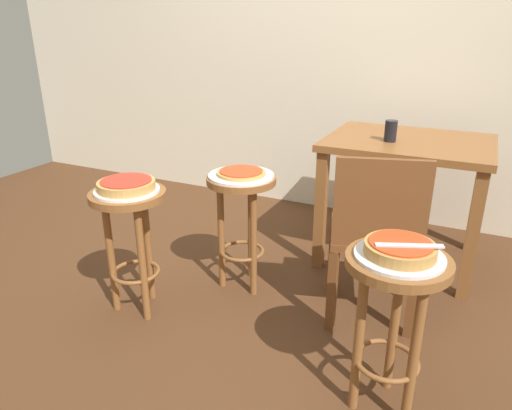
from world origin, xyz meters
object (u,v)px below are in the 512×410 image
object	(u,v)px
pizza_foreground	(400,249)
cup_near_edge	(391,131)
stool_leftside	(242,208)
pizza_server_knife	(409,245)
dining_table	(407,160)
pizza_leftside	(241,173)
pizza_middle	(126,185)
serving_plate_leftside	(241,176)
serving_plate_foreground	(399,256)
stool_middle	(131,225)
stool_foreground	(394,301)
wooden_chair	(375,232)
serving_plate_middle	(127,191)

from	to	relation	value
pizza_foreground	cup_near_edge	distance (m)	1.21
stool_leftside	pizza_server_knife	distance (m)	1.10
cup_near_edge	dining_table	bearing A→B (deg)	46.39
pizza_leftside	cup_near_edge	size ratio (longest dim) A/B	2.13
pizza_middle	serving_plate_leftside	xyz separation A→B (m)	(0.37, 0.43, -0.03)
serving_plate_foreground	serving_plate_leftside	bearing A→B (deg)	147.95
stool_leftside	cup_near_edge	distance (m)	0.94
serving_plate_foreground	stool_middle	size ratio (longest dim) A/B	0.48
pizza_foreground	serving_plate_leftside	xyz separation A→B (m)	(-0.88, 0.55, -0.03)
stool_foreground	stool_middle	bearing A→B (deg)	174.54
dining_table	serving_plate_foreground	bearing A→B (deg)	-82.12
stool_leftside	serving_plate_leftside	bearing A→B (deg)	82.87
stool_leftside	wooden_chair	size ratio (longest dim) A/B	0.75
serving_plate_leftside	pizza_leftside	bearing A→B (deg)	0.00
stool_foreground	pizza_leftside	distance (m)	1.06
serving_plate_foreground	dining_table	world-z (taller)	dining_table
stool_middle	serving_plate_leftside	size ratio (longest dim) A/B	1.88
stool_middle	pizza_leftside	distance (m)	0.60
pizza_middle	serving_plate_leftside	size ratio (longest dim) A/B	0.79
pizza_middle	cup_near_edge	bearing A→B (deg)	46.72
pizza_leftside	serving_plate_middle	bearing A→B (deg)	-130.75
pizza_foreground	pizza_server_knife	size ratio (longest dim) A/B	1.08
cup_near_edge	pizza_server_knife	xyz separation A→B (m)	(0.30, -1.19, -0.11)
stool_foreground	pizza_server_knife	size ratio (longest dim) A/B	2.88
stool_leftside	serving_plate_foreground	bearing A→B (deg)	-32.05
pizza_leftside	dining_table	distance (m)	1.01
pizza_foreground	stool_leftside	bearing A→B (deg)	147.95
serving_plate_middle	dining_table	bearing A→B (deg)	46.69
stool_foreground	stool_middle	xyz separation A→B (m)	(-1.26, 0.12, 0.00)
pizza_foreground	wooden_chair	world-z (taller)	wooden_chair
pizza_foreground	serving_plate_leftside	bearing A→B (deg)	147.95
pizza_middle	dining_table	world-z (taller)	dining_table
stool_leftside	wooden_chair	world-z (taller)	wooden_chair
stool_foreground	pizza_server_knife	bearing A→B (deg)	-33.69
pizza_foreground	dining_table	bearing A→B (deg)	97.88
pizza_middle	pizza_server_knife	world-z (taller)	pizza_server_knife
stool_middle	wooden_chair	size ratio (longest dim) A/B	0.75
stool_leftside	pizza_server_knife	size ratio (longest dim) A/B	2.88
cup_near_edge	pizza_leftside	bearing A→B (deg)	-134.94
stool_middle	pizza_middle	distance (m)	0.20
pizza_foreground	serving_plate_middle	xyz separation A→B (m)	(-1.26, 0.12, -0.03)
stool_middle	pizza_middle	xyz separation A→B (m)	(-0.00, 0.00, 0.20)
stool_middle	dining_table	world-z (taller)	dining_table
stool_foreground	serving_plate_leftside	xyz separation A→B (m)	(-0.88, 0.55, 0.18)
pizza_server_knife	pizza_middle	bearing A→B (deg)	151.34
pizza_leftside	pizza_server_knife	bearing A→B (deg)	-32.11
pizza_middle	dining_table	size ratio (longest dim) A/B	0.29
serving_plate_middle	pizza_server_knife	world-z (taller)	pizza_server_knife
pizza_leftside	pizza_middle	bearing A→B (deg)	-130.75
serving_plate_middle	pizza_server_knife	size ratio (longest dim) A/B	1.37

